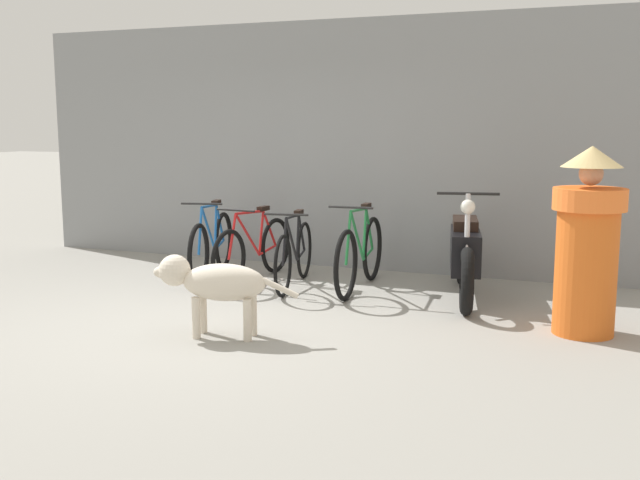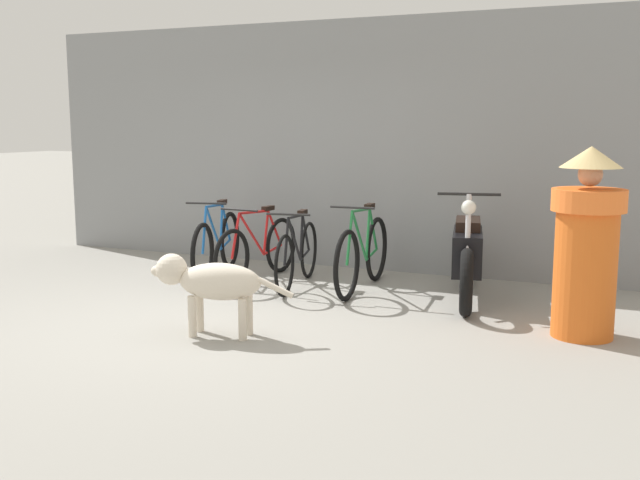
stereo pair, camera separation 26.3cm
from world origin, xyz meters
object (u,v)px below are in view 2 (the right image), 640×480
bicycle_3 (363,255)px  person_in_robes (586,242)px  motorcycle (467,256)px  bicycle_2 (297,255)px  stray_dog (210,281)px  bicycle_0 (217,245)px  bicycle_1 (258,250)px

bicycle_3 → person_in_robes: person_in_robes is taller
motorcycle → person_in_robes: bearing=39.9°
bicycle_2 → stray_dog: 1.98m
bicycle_0 → motorcycle: bearing=76.4°
bicycle_0 → person_in_robes: size_ratio=1.05×
bicycle_2 → bicycle_3: (0.70, 0.12, 0.03)m
stray_dog → person_in_robes: bearing=-168.4°
bicycle_3 → motorcycle: (1.10, 0.01, 0.07)m
motorcycle → person_in_robes: (1.17, -0.91, 0.35)m
bicycle_0 → motorcycle: motorcycle is taller
motorcycle → person_in_robes: person_in_robes is taller
bicycle_1 → motorcycle: (2.35, 0.01, 0.10)m
bicycle_0 → bicycle_3: 1.79m
bicycle_1 → motorcycle: 2.35m
bicycle_1 → motorcycle: bearing=94.4°
bicycle_2 → motorcycle: motorcycle is taller
bicycle_1 → bicycle_2: bearing=81.5°
person_in_robes → bicycle_1: bearing=29.3°
bicycle_0 → bicycle_2: bicycle_0 is taller
person_in_robes → bicycle_0: bearing=30.8°
motorcycle → stray_dog: 2.68m
bicycle_0 → person_in_robes: (4.06, -0.92, 0.43)m
person_in_robes → stray_dog: bearing=66.5°
bicycle_2 → stray_dog: (0.13, -1.97, 0.11)m
bicycle_3 → motorcycle: bearing=87.6°
bicycle_1 → motorcycle: size_ratio=0.86×
bicycle_2 → motorcycle: bearing=84.4°
bicycle_3 → motorcycle: 1.10m
bicycle_1 → bicycle_3: size_ratio=0.96×
bicycle_0 → bicycle_1: bicycle_0 is taller
motorcycle → person_in_robes: size_ratio=1.23×
bicycle_0 → person_in_robes: person_in_robes is taller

